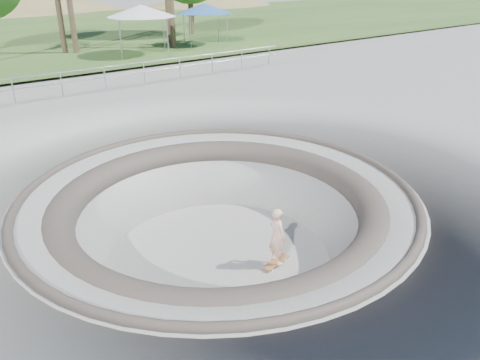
# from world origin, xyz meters

# --- Properties ---
(ground) EXTENTS (180.00, 180.00, 0.00)m
(ground) POSITION_xyz_m (0.00, 0.00, 0.00)
(ground) COLOR gray
(ground) RESTS_ON ground
(skate_bowl) EXTENTS (14.00, 14.00, 4.10)m
(skate_bowl) POSITION_xyz_m (0.00, 0.00, -1.83)
(skate_bowl) COLOR gray
(skate_bowl) RESTS_ON ground
(safety_railing) EXTENTS (25.00, 0.06, 1.03)m
(safety_railing) POSITION_xyz_m (0.00, 12.00, 0.69)
(safety_railing) COLOR #95989E
(safety_railing) RESTS_ON ground
(skateboard) EXTENTS (0.95, 0.46, 0.09)m
(skateboard) POSITION_xyz_m (0.94, -1.29, -1.83)
(skateboard) COLOR olive
(skateboard) RESTS_ON ground
(skater) EXTENTS (0.44, 0.62, 1.59)m
(skater) POSITION_xyz_m (0.94, -1.29, -1.01)
(skater) COLOR beige
(skater) RESTS_ON skateboard
(canopy_white) EXTENTS (5.42, 5.42, 3.00)m
(canopy_white) POSITION_xyz_m (7.46, 18.83, 2.91)
(canopy_white) COLOR #95989E
(canopy_white) RESTS_ON ground
(canopy_blue) EXTENTS (5.13, 5.13, 2.78)m
(canopy_blue) POSITION_xyz_m (13.04, 20.26, 2.71)
(canopy_blue) COLOR #95989E
(canopy_blue) RESTS_ON ground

